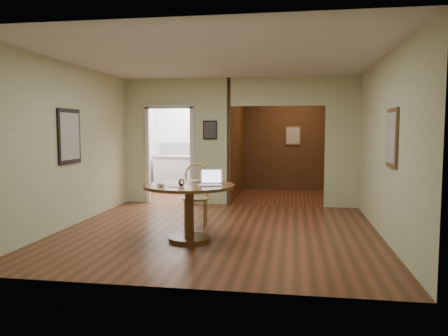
% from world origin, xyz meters
% --- Properties ---
extents(floor, '(5.00, 5.00, 0.00)m').
position_xyz_m(floor, '(0.00, 0.00, 0.00)').
color(floor, '#462614').
rests_on(floor, ground).
extents(room_shell, '(5.20, 7.50, 5.00)m').
position_xyz_m(room_shell, '(-0.47, 3.10, 1.29)').
color(room_shell, silver).
rests_on(room_shell, ground).
extents(dining_table, '(1.31, 1.31, 0.82)m').
position_xyz_m(dining_table, '(-0.32, -0.60, 0.61)').
color(dining_table, brown).
rests_on(dining_table, ground).
extents(chair, '(0.48, 0.48, 1.05)m').
position_xyz_m(chair, '(-0.42, 0.32, 0.58)').
color(chair, olive).
rests_on(chair, ground).
extents(open_laptop, '(0.37, 0.36, 0.22)m').
position_xyz_m(open_laptop, '(0.00, -0.62, 0.88)').
color(open_laptop, white).
rests_on(open_laptop, dining_table).
extents(closed_laptop, '(0.39, 0.32, 0.03)m').
position_xyz_m(closed_laptop, '(-0.19, -0.28, 0.83)').
color(closed_laptop, '#ABABAF').
rests_on(closed_laptop, dining_table).
extents(mouse, '(0.12, 0.07, 0.05)m').
position_xyz_m(mouse, '(-0.66, -0.87, 0.84)').
color(mouse, white).
rests_on(mouse, dining_table).
extents(wine_glass, '(0.10, 0.10, 0.11)m').
position_xyz_m(wine_glass, '(-0.38, -0.79, 0.87)').
color(wine_glass, white).
rests_on(wine_glass, dining_table).
extents(pen, '(0.14, 0.05, 0.01)m').
position_xyz_m(pen, '(-0.45, -0.92, 0.82)').
color(pen, navy).
rests_on(pen, dining_table).
extents(kitchen_cabinet, '(2.06, 0.60, 0.94)m').
position_xyz_m(kitchen_cabinet, '(-1.35, 4.20, 0.47)').
color(kitchen_cabinet, white).
rests_on(kitchen_cabinet, ground).
extents(grocery_bag, '(0.35, 0.30, 0.34)m').
position_xyz_m(grocery_bag, '(-0.89, 4.20, 1.11)').
color(grocery_bag, beige).
rests_on(grocery_bag, kitchen_cabinet).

